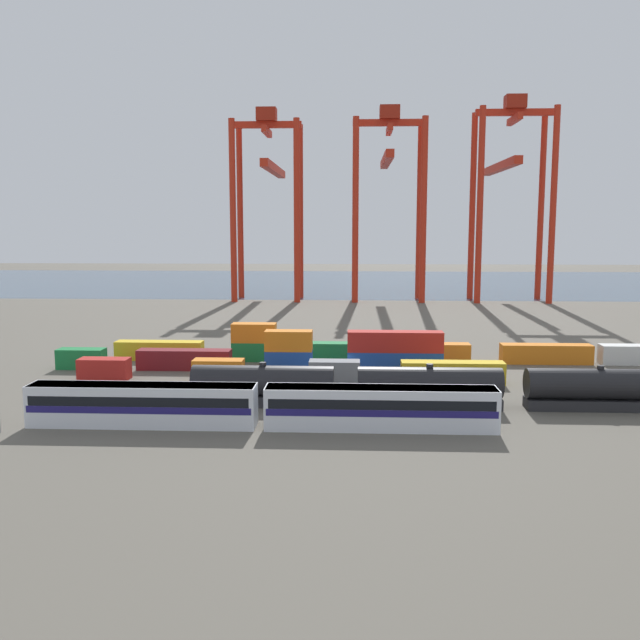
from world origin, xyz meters
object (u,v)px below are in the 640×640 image
at_px(freight_tank_row, 514,388).
at_px(shipping_container_11, 254,351).
at_px(passenger_train, 261,405).
at_px(shipping_container_8, 395,361).
at_px(shipping_container_2, 335,371).
at_px(shipping_container_6, 289,361).
at_px(shipping_container_5, 184,360).
at_px(gantry_crane_east, 509,181).
at_px(gantry_crane_central, 388,184).
at_px(gantry_crane_west, 269,186).

xyz_separation_m(freight_tank_row, shipping_container_11, (-30.01, 23.72, -0.88)).
distance_m(passenger_train, freight_tank_row, 26.06).
bearing_deg(passenger_train, shipping_container_8, 61.20).
bearing_deg(shipping_container_11, passenger_train, -80.74).
height_order(shipping_container_2, shipping_container_6, same).
relative_size(shipping_container_5, gantry_crane_east, 0.25).
distance_m(gantry_crane_central, gantry_crane_east, 29.82).
distance_m(shipping_container_5, shipping_container_11, 10.35).
bearing_deg(shipping_container_5, freight_tank_row, -24.50).
xyz_separation_m(gantry_crane_central, gantry_crane_east, (29.81, 0.63, 0.71)).
xyz_separation_m(shipping_container_8, gantry_crane_east, (32.96, 87.87, 28.21)).
relative_size(shipping_container_6, gantry_crane_west, 0.13).
relative_size(shipping_container_6, shipping_container_8, 0.50).
distance_m(shipping_container_11, gantry_crane_central, 88.30).
height_order(shipping_container_8, shipping_container_11, same).
bearing_deg(shipping_container_6, passenger_train, -90.58).
bearing_deg(freight_tank_row, passenger_train, -162.64).
xyz_separation_m(shipping_container_11, gantry_crane_east, (51.94, 81.57, 28.21)).
bearing_deg(gantry_crane_west, gantry_crane_east, -0.45).
height_order(passenger_train, freight_tank_row, freight_tank_row).
relative_size(shipping_container_8, gantry_crane_central, 0.26).
bearing_deg(shipping_container_5, shipping_container_6, 0.00).
height_order(freight_tank_row, shipping_container_6, freight_tank_row).
height_order(gantry_crane_west, gantry_crane_central, gantry_crane_central).
bearing_deg(shipping_container_5, gantry_crane_west, 89.65).
height_order(passenger_train, shipping_container_8, passenger_train).
distance_m(shipping_container_5, gantry_crane_east, 110.16).
bearing_deg(gantry_crane_west, shipping_container_11, -84.66).
bearing_deg(shipping_container_2, shipping_container_11, 132.24).
xyz_separation_m(passenger_train, shipping_container_11, (-5.14, 31.50, -0.84)).
relative_size(shipping_container_8, gantry_crane_east, 0.25).
relative_size(passenger_train, gantry_crane_central, 0.92).
bearing_deg(freight_tank_row, gantry_crane_west, 109.61).
distance_m(shipping_container_8, shipping_container_11, 20.00).
bearing_deg(gantry_crane_east, passenger_train, -112.49).
relative_size(shipping_container_2, gantry_crane_central, 0.13).
distance_m(shipping_container_6, shipping_container_11, 8.29).
xyz_separation_m(shipping_container_2, shipping_container_5, (-19.65, 6.30, 0.00)).
relative_size(shipping_container_2, shipping_container_6, 1.00).
distance_m(shipping_container_6, shipping_container_8, 13.59).
distance_m(passenger_train, shipping_container_11, 31.92).
bearing_deg(gantry_crane_west, freight_tank_row, -70.39).
xyz_separation_m(shipping_container_8, gantry_crane_central, (3.15, 87.24, 27.50)).
distance_m(passenger_train, shipping_container_5, 28.52).
bearing_deg(passenger_train, freight_tank_row, 17.36).
xyz_separation_m(shipping_container_6, gantry_crane_west, (-13.06, 88.34, 27.17)).
distance_m(passenger_train, gantry_crane_east, 125.39).
xyz_separation_m(shipping_container_6, shipping_container_11, (-5.39, 6.30, 0.00)).
height_order(shipping_container_5, shipping_container_8, same).
height_order(freight_tank_row, gantry_crane_central, gantry_crane_central).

